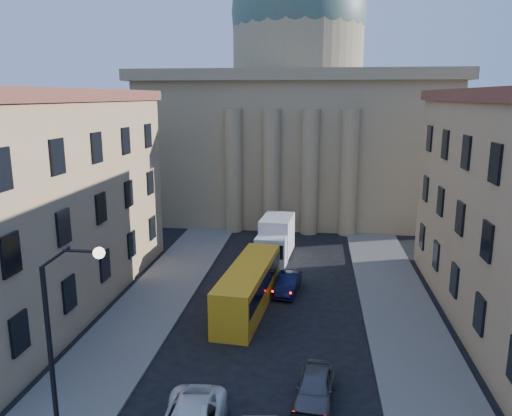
% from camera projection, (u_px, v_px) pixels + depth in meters
% --- Properties ---
extents(sidewalk_left, '(5.00, 60.00, 0.15)m').
position_uv_depth(sidewalk_left, '(127.00, 335.00, 30.28)').
color(sidewalk_left, '#62605A').
rests_on(sidewalk_left, ground).
extents(sidewalk_right, '(5.00, 60.00, 0.15)m').
position_uv_depth(sidewalk_right, '(415.00, 352.00, 28.27)').
color(sidewalk_right, '#62605A').
rests_on(sidewalk_right, ground).
extents(church, '(68.02, 28.76, 36.60)m').
position_uv_depth(church, '(296.00, 115.00, 62.98)').
color(church, '#8D7957').
rests_on(church, ground).
extents(building_left, '(11.60, 26.60, 14.70)m').
position_uv_depth(building_left, '(21.00, 200.00, 33.55)').
color(building_left, tan).
rests_on(building_left, ground).
extents(street_lamp, '(2.62, 0.44, 8.83)m').
position_uv_depth(street_lamp, '(61.00, 333.00, 19.27)').
color(street_lamp, black).
rests_on(street_lamp, ground).
extents(car_right_far, '(2.13, 4.43, 1.46)m').
position_uv_depth(car_right_far, '(315.00, 388.00, 23.64)').
color(car_right_far, '#515156').
rests_on(car_right_far, ground).
extents(car_right_distant, '(1.98, 4.37, 1.39)m').
position_uv_depth(car_right_distant, '(288.00, 284.00, 36.86)').
color(car_right_distant, black).
rests_on(car_right_distant, ground).
extents(city_bus, '(3.43, 10.86, 3.01)m').
position_uv_depth(city_bus, '(249.00, 285.00, 34.01)').
color(city_bus, gold).
rests_on(city_bus, ground).
extents(box_truck, '(3.11, 6.75, 3.61)m').
position_uv_depth(box_truck, '(275.00, 240.00, 44.46)').
color(box_truck, silver).
rests_on(box_truck, ground).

